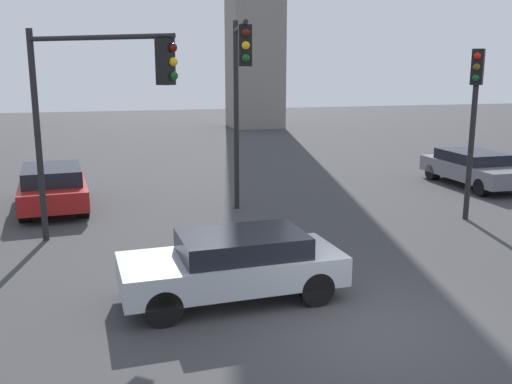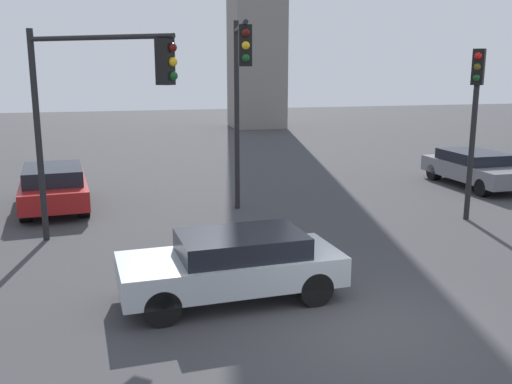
{
  "view_description": "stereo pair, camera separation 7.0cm",
  "coord_description": "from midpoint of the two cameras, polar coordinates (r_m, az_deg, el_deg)",
  "views": [
    {
      "loc": [
        -4.21,
        -8.49,
        4.48
      ],
      "look_at": [
        -0.57,
        5.39,
        1.31
      ],
      "focal_mm": 40.17,
      "sensor_mm": 36.0,
      "label": 1
    },
    {
      "loc": [
        -4.14,
        -8.5,
        4.48
      ],
      "look_at": [
        -0.57,
        5.39,
        1.31
      ],
      "focal_mm": 40.17,
      "sensor_mm": 36.0,
      "label": 2
    }
  ],
  "objects": [
    {
      "name": "car_1",
      "position": [
        23.21,
        21.15,
        2.27
      ],
      "size": [
        2.05,
        4.59,
        1.3
      ],
      "rotation": [
        0.0,
        0.0,
        -1.56
      ],
      "color": "slate",
      "rests_on": "ground_plane"
    },
    {
      "name": "car_3",
      "position": [
        11.2,
        -2.09,
        -7.16
      ],
      "size": [
        4.37,
        2.02,
        1.32
      ],
      "rotation": [
        0.0,
        0.0,
        3.2
      ],
      "color": "#ADB2B7",
      "rests_on": "ground_plane"
    },
    {
      "name": "traffic_light_2",
      "position": [
        14.17,
        -15.55,
        9.54
      ],
      "size": [
        3.36,
        2.72,
        5.37
      ],
      "rotation": [
        0.0,
        0.0,
        -0.67
      ],
      "color": "black",
      "rests_on": "ground_plane"
    },
    {
      "name": "traffic_light_1",
      "position": [
        17.67,
        21.11,
        8.33
      ],
      "size": [
        0.46,
        0.47,
        4.94
      ],
      "rotation": [
        0.0,
        0.0,
        -2.32
      ],
      "color": "black",
      "rests_on": "ground_plane"
    },
    {
      "name": "car_2",
      "position": [
        19.35,
        -19.41,
        0.57
      ],
      "size": [
        2.35,
        4.65,
        1.38
      ],
      "rotation": [
        0.0,
        0.0,
        1.66
      ],
      "color": "maroon",
      "rests_on": "ground_plane"
    },
    {
      "name": "ground_plane",
      "position": [
        10.47,
        10.9,
        -13.09
      ],
      "size": [
        103.04,
        103.04,
        0.0
      ],
      "primitive_type": "plane",
      "color": "#38383A"
    },
    {
      "name": "traffic_light_3",
      "position": [
        16.28,
        -1.45,
        11.17
      ],
      "size": [
        0.77,
        3.66,
        5.8
      ],
      "rotation": [
        0.0,
        0.0,
        -1.72
      ],
      "color": "black",
      "rests_on": "ground_plane"
    }
  ]
}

